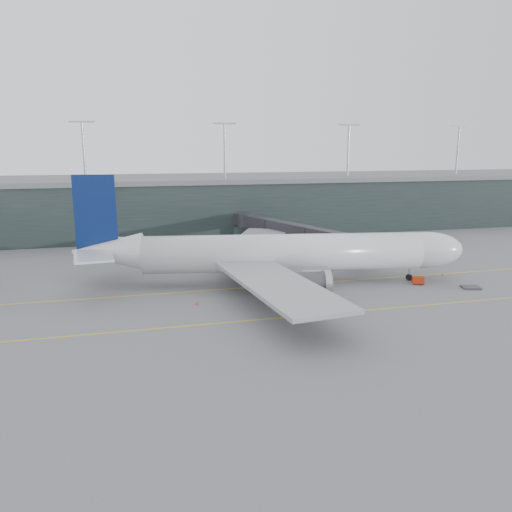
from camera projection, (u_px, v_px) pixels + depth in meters
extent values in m
plane|color=slate|center=(250.00, 281.00, 88.30)|extent=(320.00, 320.00, 0.00)
cube|color=gold|center=(255.00, 287.00, 84.51)|extent=(160.00, 0.25, 0.02)
cube|color=gold|center=(284.00, 317.00, 69.37)|extent=(160.00, 0.25, 0.02)
cube|color=gold|center=(250.00, 256.00, 108.44)|extent=(0.25, 60.00, 0.02)
cube|color=#1E2829|center=(201.00, 205.00, 141.68)|extent=(240.00, 35.00, 14.00)
cube|color=slate|center=(201.00, 178.00, 140.06)|extent=(240.00, 36.00, 1.20)
cylinder|color=#9E9EA3|center=(84.00, 152.00, 121.72)|extent=(0.60, 0.60, 14.00)
cylinder|color=#9E9EA3|center=(225.00, 152.00, 130.23)|extent=(0.60, 0.60, 14.00)
cylinder|color=#9E9EA3|center=(348.00, 152.00, 138.75)|extent=(0.60, 0.60, 14.00)
cylinder|color=#9E9EA3|center=(457.00, 151.00, 147.26)|extent=(0.60, 0.60, 14.00)
cylinder|color=silver|center=(283.00, 253.00, 85.61)|extent=(47.94, 14.01, 6.41)
ellipsoid|color=silver|center=(425.00, 250.00, 87.81)|extent=(14.31, 8.50, 6.41)
cone|color=silver|center=(108.00, 252.00, 82.89)|extent=(12.21, 7.91, 6.15)
cube|color=gray|center=(277.00, 267.00, 86.05)|extent=(17.15, 7.77, 2.07)
cube|color=black|center=(447.00, 244.00, 87.93)|extent=(2.74, 3.43, 0.83)
cube|color=gray|center=(277.00, 284.00, 69.98)|extent=(12.73, 30.84, 0.57)
cylinder|color=#3D3E43|center=(305.00, 283.00, 76.83)|extent=(7.72, 4.74, 3.62)
cube|color=gray|center=(256.00, 242.00, 101.14)|extent=(21.21, 31.06, 0.57)
cylinder|color=#3D3E43|center=(286.00, 256.00, 95.93)|extent=(7.72, 4.74, 3.62)
cube|color=#091A50|center=(95.00, 213.00, 81.37)|extent=(6.71, 1.60, 12.40)
cube|color=silver|center=(93.00, 256.00, 77.16)|extent=(6.58, 9.82, 0.36)
cube|color=silver|center=(108.00, 242.00, 88.22)|extent=(9.01, 10.81, 0.36)
cylinder|color=black|center=(409.00, 277.00, 88.63)|extent=(1.19, 0.59, 1.14)
cylinder|color=#9E9EA3|center=(409.00, 273.00, 88.47)|extent=(0.31, 0.31, 2.69)
cylinder|color=black|center=(262.00, 288.00, 81.45)|extent=(1.41, 0.73, 1.34)
cylinder|color=black|center=(256.00, 273.00, 91.10)|extent=(1.41, 0.73, 1.34)
cube|color=#28282C|center=(365.00, 245.00, 93.53)|extent=(4.54, 4.79, 2.97)
cube|color=#28282C|center=(332.00, 238.00, 100.54)|extent=(7.43, 13.84, 2.65)
cube|color=#28282C|center=(289.00, 229.00, 111.53)|extent=(7.67, 13.93, 2.76)
cube|color=#28282C|center=(253.00, 222.00, 122.52)|extent=(7.92, 14.03, 2.87)
cylinder|color=#9E9EA3|center=(329.00, 253.00, 101.84)|extent=(0.53, 0.53, 4.04)
cube|color=#3D3E43|center=(328.00, 261.00, 102.19)|extent=(2.55, 2.25, 0.74)
cylinder|color=#28282C|center=(296.00, 217.00, 130.95)|extent=(4.25, 4.25, 3.19)
cylinder|color=#28282C|center=(296.00, 230.00, 131.67)|extent=(1.91, 1.91, 3.82)
cube|color=#AB270C|center=(418.00, 280.00, 86.08)|extent=(2.25, 1.87, 1.14)
cylinder|color=black|center=(414.00, 284.00, 85.88)|extent=(0.37, 0.26, 0.35)
cylinder|color=black|center=(423.00, 284.00, 85.68)|extent=(0.37, 0.26, 0.35)
cylinder|color=black|center=(413.00, 282.00, 86.73)|extent=(0.37, 0.26, 0.35)
cylinder|color=black|center=(422.00, 283.00, 86.53)|extent=(0.37, 0.26, 0.35)
cube|color=#353439|center=(471.00, 287.00, 83.71)|extent=(3.40, 3.01, 0.29)
cube|color=#3D3E43|center=(217.00, 268.00, 96.74)|extent=(2.34, 1.94, 0.22)
cube|color=silver|center=(217.00, 263.00, 96.53)|extent=(1.89, 1.79, 1.66)
cube|color=#24518F|center=(217.00, 259.00, 96.35)|extent=(1.95, 1.85, 0.09)
cube|color=#3D3E43|center=(220.00, 267.00, 97.62)|extent=(2.66, 2.36, 0.22)
cube|color=#ACB3B9|center=(220.00, 262.00, 97.41)|extent=(2.20, 2.12, 1.69)
cube|color=#24518F|center=(220.00, 258.00, 97.22)|extent=(2.27, 2.19, 0.09)
cube|color=#3D3E43|center=(233.00, 268.00, 97.00)|extent=(2.53, 2.14, 0.23)
cube|color=silver|center=(233.00, 263.00, 96.78)|extent=(2.06, 1.96, 1.71)
cube|color=#24518F|center=(233.00, 259.00, 96.59)|extent=(2.12, 2.03, 0.09)
cone|color=#FD580E|center=(443.00, 274.00, 91.62)|extent=(0.44, 0.44, 0.71)
cone|color=#CB430B|center=(344.00, 311.00, 71.17)|extent=(0.42, 0.42, 0.67)
cone|color=orange|center=(293.00, 264.00, 99.71)|extent=(0.48, 0.48, 0.76)
cone|color=red|center=(197.00, 303.00, 74.92)|extent=(0.39, 0.39, 0.63)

